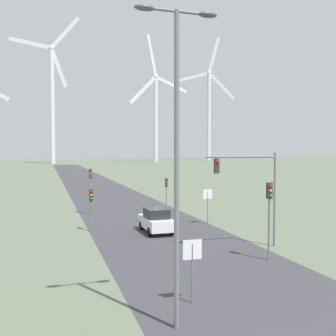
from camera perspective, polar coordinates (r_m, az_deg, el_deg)
name	(u,v)px	position (r m, az deg, el deg)	size (l,w,h in m)	color
road_surface	(106,194)	(55.65, -8.94, -3.81)	(10.00, 240.00, 0.01)	#38383D
streetlamp	(177,134)	(13.36, 1.26, 5.00)	(2.93, 0.32, 10.91)	slate
stop_sign_near	(192,259)	(16.18, 3.55, -13.02)	(0.81, 0.07, 2.60)	slate
stop_sign_far	(208,200)	(33.06, 5.77, -4.60)	(0.81, 0.07, 2.92)	slate
traffic_light_post_near_left	(91,200)	(30.41, -11.10, -4.63)	(0.28, 0.34, 3.23)	slate
traffic_light_post_near_right	(269,204)	(22.65, 14.50, -5.05)	(0.28, 0.33, 4.38)	slate
traffic_light_post_mid_left	(90,181)	(38.36, -11.20, -1.88)	(0.28, 0.34, 4.41)	slate
traffic_light_post_mid_right	(166,186)	(41.76, -0.22, -2.66)	(0.28, 0.33, 3.21)	slate
traffic_light_mast_overhead	(251,180)	(25.15, 12.01, -1.70)	(4.86, 0.34, 6.01)	slate
car_approaching	(156,220)	(29.75, -1.73, -7.60)	(1.88, 4.12, 1.83)	white
wind_turbine_center	(52,94)	(191.64, -16.47, 10.22)	(31.31, 4.54, 67.89)	silver
wind_turbine_right	(156,109)	(217.17, -1.78, 8.62)	(36.78, 13.47, 68.42)	silver
wind_turbine_far_right	(209,107)	(244.14, 5.95, 8.80)	(36.63, 9.79, 74.79)	silver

